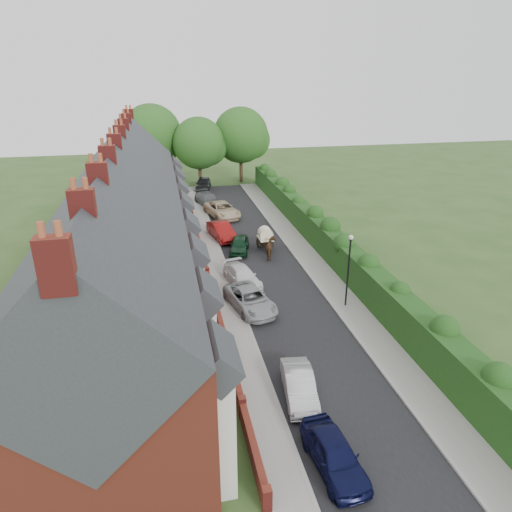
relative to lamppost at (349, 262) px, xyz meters
The scene contains 24 objects.
ground 6.20m from the lamppost, 130.36° to the right, with size 140.00×140.00×0.00m, color #2D4C1E.
road 8.66m from the lamppost, 119.12° to the left, with size 6.00×58.00×0.02m, color black.
pavement_hedge_side 7.71m from the lamppost, 88.36° to the left, with size 2.20×58.00×0.12m, color gray.
pavement_house_side 10.93m from the lamppost, 137.91° to the left, with size 1.70×58.00×0.12m, color gray.
kerb_hedge_side 7.76m from the lamppost, 96.92° to the left, with size 0.18×58.00×0.13m, color #989893.
kerb_house_side 10.38m from the lamppost, 134.79° to the left, with size 0.18×58.00×0.13m, color #989893.
hedge 7.47m from the lamppost, 74.05° to the left, with size 2.10×58.00×2.85m.
terrace_row 15.52m from the lamppost, 157.25° to the left, with size 9.05×40.50×11.50m.
garden_wall_row 10.98m from the lamppost, 145.56° to the left, with size 0.35×40.35×1.10m.
lamppost is the anchor object (origin of this frame).
tree_far_left 36.66m from the lamppost, 99.53° to the left, with size 7.14×6.80×9.29m.
tree_far_right 38.20m from the lamppost, 90.02° to the left, with size 7.98×7.60×10.31m.
tree_far_back 41.01m from the lamppost, 107.06° to the left, with size 8.40×8.00×10.82m.
car_navy 14.09m from the lamppost, 114.12° to the right, with size 1.65×4.10×1.40m, color black.
car_silver_a 10.37m from the lamppost, 125.15° to the right, with size 1.40×4.02×1.33m, color #B8B8BD.
car_silver_b 6.98m from the lamppost, behind, with size 2.31×5.02×1.39m, color #9DA0A4.
car_white 8.32m from the lamppost, 142.40° to the left, with size 1.85×4.54×1.32m, color white.
car_green 12.81m from the lamppost, 115.15° to the left, with size 1.57×3.90×1.33m, color black.
car_red 16.55m from the lamppost, 113.03° to the left, with size 1.64×4.70×1.55m, color maroon.
car_beige 22.69m from the lamppost, 103.81° to the left, with size 2.63×5.70×1.58m, color beige.
car_grey 27.63m from the lamppost, 103.45° to the left, with size 2.06×5.07×1.47m, color #525559.
car_black 35.22m from the lamppost, 100.13° to the left, with size 1.90×4.73×1.61m, color black.
horse 10.12m from the lamppost, 107.35° to the left, with size 0.93×2.04×1.72m, color #4F321D.
horse_cart 12.13m from the lamppost, 104.20° to the left, with size 1.28×2.82×2.04m.
Camera 1 is at (-8.18, -21.56, 14.99)m, focal length 32.00 mm.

